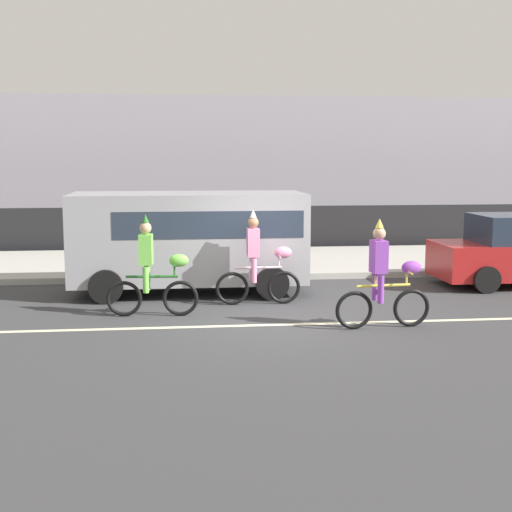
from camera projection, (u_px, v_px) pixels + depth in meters
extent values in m
plane|color=#38383A|center=(275.00, 318.00, 13.14)|extent=(80.00, 80.00, 0.00)
cube|color=beige|center=(279.00, 325.00, 12.65)|extent=(36.00, 0.14, 0.01)
cube|color=#ADAAA3|center=(243.00, 262.00, 19.53)|extent=(60.00, 5.00, 0.15)
cube|color=black|center=(234.00, 229.00, 22.30)|extent=(40.00, 0.08, 1.40)
cube|color=#99939E|center=(194.00, 164.00, 30.38)|extent=(28.00, 8.00, 5.18)
torus|color=black|center=(181.00, 298.00, 13.33)|extent=(0.67, 0.11, 0.67)
torus|color=black|center=(124.00, 299.00, 13.28)|extent=(0.67, 0.11, 0.67)
cylinder|color=#266626|center=(152.00, 277.00, 13.24)|extent=(0.97, 0.11, 0.05)
cylinder|color=#266626|center=(144.00, 272.00, 13.22)|extent=(0.04, 0.04, 0.18)
cylinder|color=#266626|center=(174.00, 270.00, 13.25)|extent=(0.04, 0.04, 0.23)
cylinder|color=#266626|center=(174.00, 264.00, 13.23)|extent=(0.06, 0.50, 0.03)
ellipsoid|color=#72CC4C|center=(179.00, 260.00, 13.22)|extent=(0.37, 0.22, 0.24)
cube|color=#72CC4C|center=(146.00, 249.00, 13.17)|extent=(0.26, 0.33, 0.56)
sphere|color=tan|center=(145.00, 228.00, 13.11)|extent=(0.22, 0.22, 0.22)
cone|color=#266626|center=(145.00, 218.00, 13.08)|extent=(0.14, 0.14, 0.16)
cylinder|color=#72CC4C|center=(146.00, 280.00, 13.11)|extent=(0.11, 0.11, 0.48)
cylinder|color=#72CC4C|center=(147.00, 277.00, 13.38)|extent=(0.11, 0.11, 0.48)
torus|color=black|center=(284.00, 287.00, 14.41)|extent=(0.67, 0.07, 0.67)
torus|color=black|center=(232.00, 288.00, 14.30)|extent=(0.67, 0.07, 0.67)
cylinder|color=silver|center=(258.00, 268.00, 14.30)|extent=(0.97, 0.05, 0.05)
cylinder|color=silver|center=(251.00, 263.00, 14.27)|extent=(0.04, 0.04, 0.18)
cylinder|color=silver|center=(279.00, 262.00, 14.33)|extent=(0.04, 0.04, 0.23)
cylinder|color=silver|center=(279.00, 256.00, 14.31)|extent=(0.03, 0.50, 0.03)
ellipsoid|color=pink|center=(283.00, 252.00, 14.31)|extent=(0.36, 0.20, 0.24)
cube|color=pink|center=(253.00, 242.00, 14.21)|extent=(0.24, 0.32, 0.56)
sphere|color=#9E7051|center=(253.00, 223.00, 14.16)|extent=(0.22, 0.22, 0.22)
cone|color=silver|center=(253.00, 214.00, 14.13)|extent=(0.14, 0.14, 0.16)
cylinder|color=pink|center=(254.00, 271.00, 14.15)|extent=(0.11, 0.11, 0.48)
cylinder|color=pink|center=(252.00, 269.00, 14.43)|extent=(0.11, 0.11, 0.48)
torus|color=black|center=(411.00, 308.00, 12.49)|extent=(0.67, 0.12, 0.67)
torus|color=black|center=(354.00, 310.00, 12.30)|extent=(0.67, 0.12, 0.67)
cylinder|color=#E5D84C|center=(383.00, 286.00, 12.34)|extent=(0.97, 0.12, 0.05)
cylinder|color=#E5D84C|center=(375.00, 281.00, 12.30)|extent=(0.04, 0.04, 0.18)
cylinder|color=#E5D84C|center=(407.00, 278.00, 12.40)|extent=(0.04, 0.04, 0.23)
cylinder|color=#E5D84C|center=(407.00, 272.00, 12.38)|extent=(0.07, 0.50, 0.03)
ellipsoid|color=purple|center=(411.00, 268.00, 12.38)|extent=(0.37, 0.23, 0.24)
cube|color=purple|center=(379.00, 257.00, 12.25)|extent=(0.26, 0.34, 0.56)
sphere|color=tan|center=(379.00, 233.00, 12.19)|extent=(0.22, 0.22, 0.22)
cone|color=#E5D84C|center=(380.00, 223.00, 12.16)|extent=(0.14, 0.14, 0.16)
cylinder|color=purple|center=(381.00, 289.00, 12.19)|extent=(0.11, 0.11, 0.48)
cylinder|color=purple|center=(375.00, 287.00, 12.46)|extent=(0.11, 0.11, 0.48)
cube|color=#99999E|center=(189.00, 237.00, 15.46)|extent=(5.00, 2.00, 1.90)
cube|color=#283342|center=(207.00, 221.00, 15.46)|extent=(3.90, 2.02, 0.56)
cylinder|color=black|center=(272.00, 283.00, 14.79)|extent=(0.70, 0.22, 0.70)
cylinder|color=black|center=(261.00, 268.00, 16.75)|extent=(0.70, 0.22, 0.70)
cylinder|color=black|center=(106.00, 287.00, 14.42)|extent=(0.70, 0.22, 0.70)
cylinder|color=black|center=(114.00, 271.00, 16.38)|extent=(0.70, 0.22, 0.70)
cylinder|color=black|center=(487.00, 280.00, 15.51)|extent=(0.60, 0.20, 0.60)
cylinder|color=black|center=(456.00, 267.00, 17.20)|extent=(0.60, 0.20, 0.60)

